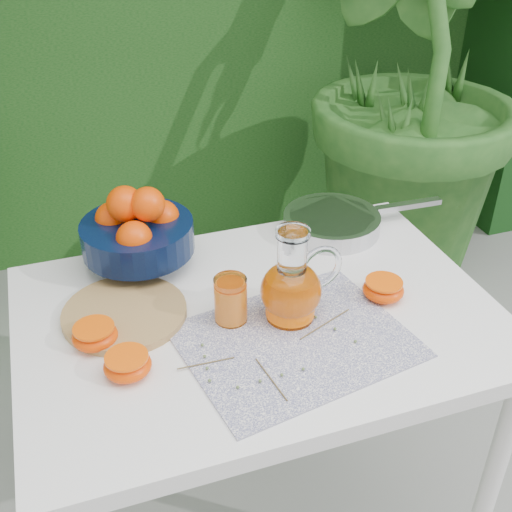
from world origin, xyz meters
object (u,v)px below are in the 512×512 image
object	(u,v)px
fruit_bowl	(137,229)
juice_pitcher	(292,288)
cutting_board	(125,313)
saute_pan	(333,221)
white_table	(259,342)

from	to	relation	value
fruit_bowl	juice_pitcher	size ratio (longest dim) A/B	1.50
cutting_board	juice_pitcher	size ratio (longest dim) A/B	1.25
fruit_bowl	saute_pan	xyz separation A→B (m)	(0.49, -0.01, -0.07)
fruit_bowl	cutting_board	bearing A→B (deg)	-110.19
cutting_board	juice_pitcher	distance (m)	0.35
cutting_board	saute_pan	bearing A→B (deg)	18.02
juice_pitcher	saute_pan	xyz separation A→B (m)	(0.23, 0.30, -0.05)
white_table	cutting_board	world-z (taller)	cutting_board
white_table	cutting_board	bearing A→B (deg)	163.54
white_table	cutting_board	size ratio (longest dim) A/B	3.85
cutting_board	fruit_bowl	distance (m)	0.22
white_table	fruit_bowl	world-z (taller)	fruit_bowl
fruit_bowl	saute_pan	bearing A→B (deg)	-0.64
white_table	cutting_board	distance (m)	0.30
white_table	juice_pitcher	distance (m)	0.17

